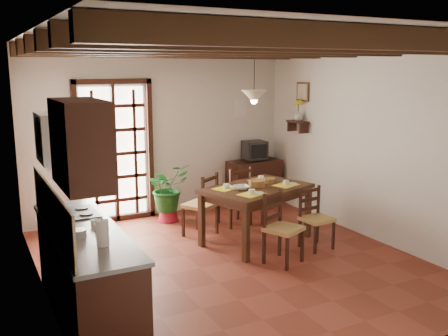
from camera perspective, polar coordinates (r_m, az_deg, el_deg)
ground_plane at (r=6.51m, az=0.86°, el=-10.68°), size 5.00×5.00×0.00m
room_shell at (r=6.07m, az=0.91°, el=5.43°), size 4.52×5.02×2.81m
ceiling_beams at (r=6.04m, az=0.94°, el=13.70°), size 4.50×4.34×0.20m
french_door at (r=8.13m, az=-12.40°, el=2.12°), size 1.26×0.11×2.32m
kitchen_counter at (r=5.18m, az=-15.53°, el=-11.40°), size 0.64×2.25×1.38m
upper_cabinet at (r=4.13m, az=-16.09°, el=2.67°), size 0.35×0.80×0.70m
range_hood at (r=5.37m, az=-18.48°, el=3.19°), size 0.38×0.60×0.54m
counter_items at (r=5.11m, az=-16.03°, el=-5.99°), size 0.50×1.43×0.25m
dining_table at (r=7.05m, az=3.74°, el=-2.97°), size 1.70×1.37×0.80m
chair_near_left at (r=6.44m, az=6.69°, el=-8.29°), size 0.55×0.54×0.92m
chair_near_right at (r=7.02m, az=10.45°, el=-6.92°), size 0.42×0.40×0.84m
chair_far_left at (r=7.41m, az=-2.65°, el=-5.52°), size 0.58×0.58×0.94m
chair_far_right at (r=7.91m, az=1.25°, el=-4.41°), size 0.47×0.45×0.94m
table_setting at (r=7.00m, az=3.75°, el=-1.49°), size 1.08×0.72×0.10m
table_bowl at (r=6.86m, az=1.97°, el=-2.24°), size 0.25×0.25×0.05m
sideboard at (r=9.03m, az=3.46°, el=-1.69°), size 0.98×0.48×0.82m
crt_tv at (r=8.91m, az=3.53°, el=2.06°), size 0.40×0.37×0.32m
fuse_box at (r=8.96m, az=1.81°, el=6.91°), size 0.25×0.03×0.32m
plant_pot at (r=8.18m, az=-6.39°, el=-5.29°), size 0.33×0.33×0.20m
potted_plant at (r=8.06m, az=-6.46°, el=-2.15°), size 2.13×1.96×1.98m
wall_shelf at (r=8.59m, az=8.43°, el=5.00°), size 0.20×0.42×0.20m
shelf_vase at (r=8.57m, az=8.46°, el=5.93°), size 0.15×0.15×0.15m
shelf_flowers at (r=8.56m, az=8.50°, el=7.31°), size 0.14×0.14×0.36m
framed_picture at (r=8.59m, az=8.99°, el=8.60°), size 0.03×0.32×0.32m
pendant_lamp at (r=6.93m, az=3.45°, el=8.32°), size 0.36×0.36×0.84m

